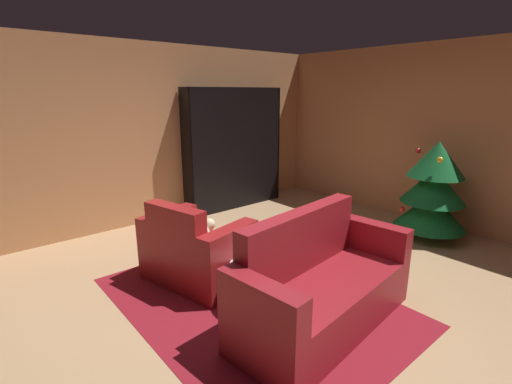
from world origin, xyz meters
TOP-DOWN VIEW (x-y plane):
  - ground_plane at (0.00, 0.00)m, footprint 7.71×7.71m
  - wall_back at (0.00, 3.24)m, footprint 5.56×0.06m
  - wall_left at (-2.75, 0.00)m, footprint 0.06×6.54m
  - area_rug at (0.08, -0.30)m, footprint 2.85×2.09m
  - bookshelf_unit at (-2.51, 1.59)m, footprint 0.33×1.84m
  - armchair_red at (-0.64, -0.49)m, footprint 1.21×0.96m
  - couch_red at (0.71, -0.06)m, footprint 0.92×1.85m
  - coffee_table at (0.20, -0.19)m, footprint 0.77×0.77m
  - book_stack_on_table at (0.18, -0.13)m, footprint 0.19×0.19m
  - bottle_on_table at (0.33, -0.36)m, footprint 0.07×0.07m
  - decorated_tree at (0.41, 2.60)m, footprint 0.93×0.93m

SIDE VIEW (x-z plane):
  - ground_plane at x=0.00m, z-range 0.00..0.00m
  - area_rug at x=0.08m, z-range 0.00..0.01m
  - armchair_red at x=-0.64m, z-range -0.13..0.77m
  - couch_red at x=0.71m, z-range -0.16..0.82m
  - coffee_table at x=0.20m, z-range 0.17..0.57m
  - book_stack_on_table at x=0.18m, z-range 0.40..0.55m
  - bottle_on_table at x=0.33m, z-range 0.37..0.65m
  - decorated_tree at x=0.41m, z-range 0.02..1.36m
  - bookshelf_unit at x=-2.51m, z-range -0.01..2.03m
  - wall_back at x=0.00m, z-range 0.00..2.66m
  - wall_left at x=-2.75m, z-range 0.00..2.66m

